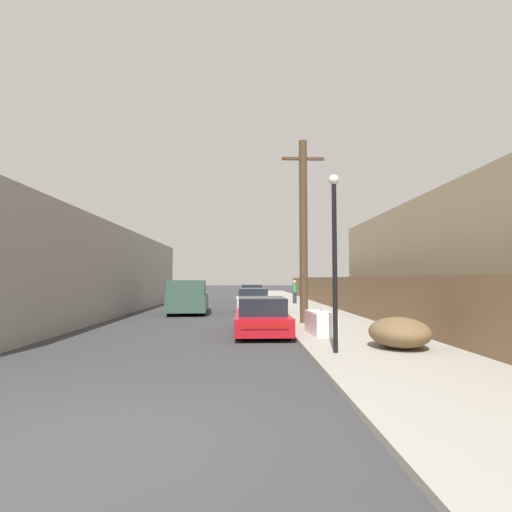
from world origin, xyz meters
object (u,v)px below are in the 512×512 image
Objects in this scene: car_parked_far at (251,294)px; brush_pile at (399,333)px; parked_sports_car_red at (261,317)px; pedestrian at (295,291)px; discarded_fridge at (320,323)px; car_parked_mid at (252,301)px; street_lamp at (335,248)px; pickup_truck at (188,297)px; utility_pole at (303,229)px.

car_parked_far is 2.38× the size of brush_pile.
parked_sports_car_red is 2.70× the size of pedestrian.
brush_pile is at bearing -62.58° from discarded_fridge.
brush_pile is (1.58, -2.65, 0.03)m from discarded_fridge.
car_parked_mid is 7.48m from pedestrian.
pickup_truck is at bearing 113.27° from street_lamp.
car_parked_far is 11.11m from pickup_truck.
discarded_fridge is 0.98× the size of brush_pile.
discarded_fridge is 0.41× the size of car_parked_far.
car_parked_mid is 3.58m from pickup_truck.
parked_sports_car_red is 8.43m from car_parked_mid.
pedestrian reaches higher than car_parked_mid.
pickup_truck reaches higher than pedestrian.
pickup_truck is (-3.71, 8.18, 0.33)m from parked_sports_car_red.
pickup_truck is 8.64m from utility_pole.
pedestrian is (3.27, 6.72, 0.34)m from car_parked_mid.
brush_pile is 18.82m from pedestrian.
brush_pile is (3.63, -12.09, -0.13)m from car_parked_mid.
pickup_truck is 0.70× the size of utility_pole.
utility_pole is (1.88, -16.29, 3.37)m from car_parked_far.
car_parked_mid is (-2.05, 9.44, 0.16)m from discarded_fridge.
car_parked_mid is at bearing 90.70° from parked_sports_car_red.
pedestrian is at bearing -50.31° from car_parked_far.
pickup_truck is (-3.70, -10.47, 0.25)m from car_parked_far.
car_parked_far is (0.13, 10.22, 0.02)m from car_parked_mid.
discarded_fridge is 0.34× the size of pickup_truck.
car_parked_far is at bearing 98.91° from brush_pile.
discarded_fridge is 0.40× the size of parked_sports_car_red.
parked_sports_car_red is at bearing 110.88° from pickup_truck.
car_parked_mid is 13.00m from street_lamp.
street_lamp is at bearing 109.76° from pickup_truck.
parked_sports_car_red is (-1.90, 1.01, 0.10)m from discarded_fridge.
parked_sports_car_red is 5.06m from street_lamp.
brush_pile is at bearing -75.02° from car_parked_mid.
car_parked_mid is at bearing 98.04° from street_lamp.
brush_pile is at bearing -83.18° from car_parked_far.
pickup_truck is at bearing 117.94° from discarded_fridge.
car_parked_far is 22.59m from brush_pile.
brush_pile is at bearing -88.88° from pedestrian.
street_lamp is at bearing -161.36° from brush_pile.
discarded_fridge is at bearing -89.43° from utility_pole.
pickup_truck is 9.76m from pedestrian.
discarded_fridge is at bearing -79.50° from car_parked_mid.
street_lamp is 19.56m from pedestrian.
car_parked_mid is at bearing 98.79° from discarded_fridge.
pedestrian is (1.47, 19.43, -1.73)m from street_lamp.
utility_pole reaches higher than discarded_fridge.
car_parked_mid is 2.52× the size of brush_pile.
utility_pole reaches higher than brush_pile.
car_parked_mid is 0.88× the size of pickup_truck.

